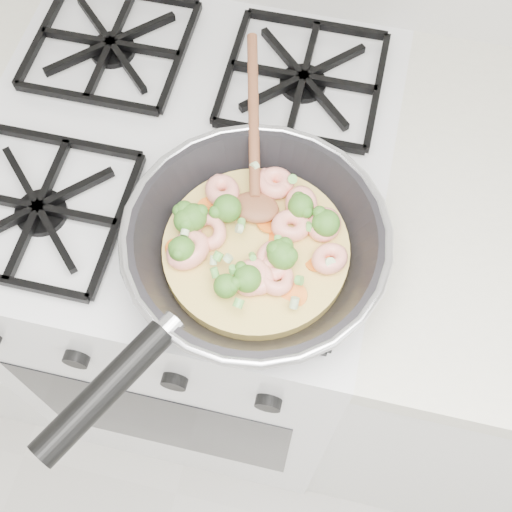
# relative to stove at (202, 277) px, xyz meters

# --- Properties ---
(stove) EXTENTS (0.60, 0.60, 0.92)m
(stove) POSITION_rel_stove_xyz_m (0.00, 0.00, 0.00)
(stove) COLOR white
(stove) RESTS_ON ground
(skillet) EXTENTS (0.34, 0.59, 0.09)m
(skillet) POSITION_rel_stove_xyz_m (0.15, -0.16, 0.50)
(skillet) COLOR black
(skillet) RESTS_ON stove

